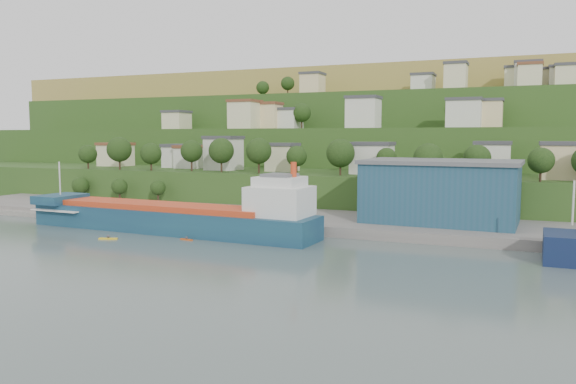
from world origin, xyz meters
The scene contains 10 objects.
ground centered at (0.00, 0.00, 0.00)m, with size 500.00×500.00×0.00m, color #495956.
quay centered at (20.00, 28.00, 0.00)m, with size 220.00×26.00×4.00m, color slate.
pebble_beach centered at (-55.00, 22.00, 0.00)m, with size 40.00×18.00×2.40m, color slate.
hillside centered at (0.02, 168.70, 0.08)m, with size 360.00×210.59×96.00m.
cargo_ship_near centered at (-12.23, 8.71, 2.67)m, with size 65.54×13.46×16.73m.
warehouse centered at (37.37, 30.56, 8.43)m, with size 31.77×20.29×12.80m.
caravan centered at (-51.92, 21.53, 2.62)m, with size 6.07×2.53×2.83m, color silver.
dinghy centered at (-45.77, 21.66, 1.63)m, with size 4.29×1.61×0.86m, color silver.
kayak_orange centered at (-5.69, 1.98, 0.21)m, with size 2.89×0.97×0.71m.
kayak_yellow centered at (-19.98, -3.11, 0.26)m, with size 3.57×1.80×0.89m.
Camera 1 is at (52.41, -87.62, 19.66)m, focal length 35.00 mm.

